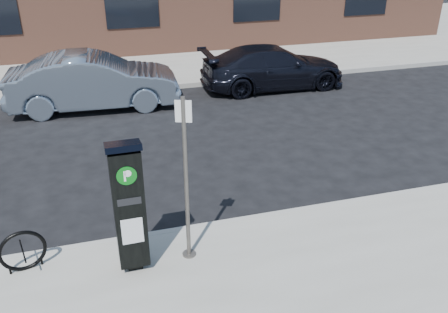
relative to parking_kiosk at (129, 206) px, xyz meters
name	(u,v)px	position (x,y,z in m)	size (l,w,h in m)	color
ground	(217,229)	(1.52, 0.78, -1.24)	(120.00, 120.00, 0.00)	black
sidewalk_far	(131,46)	(1.52, 14.78, -1.16)	(60.00, 12.00, 0.15)	gray
curb_near	(217,226)	(1.52, 0.76, -1.16)	(60.00, 0.12, 0.16)	#9E9B93
curb_far	(151,88)	(1.52, 8.80, -1.16)	(60.00, 0.12, 0.16)	#9E9B93
parking_kiosk	(129,206)	(0.00, 0.00, 0.00)	(0.49, 0.43, 2.12)	black
sign_pole	(186,183)	(0.86, 0.03, 0.23)	(0.23, 0.21, 2.65)	#635E57
bike_rack	(23,251)	(-1.60, 0.38, -0.75)	(0.69, 0.21, 0.69)	black
car_silver	(94,81)	(-0.23, 7.71, -0.44)	(1.68, 4.81, 1.59)	gray
car_dark	(273,67)	(5.41, 8.04, -0.56)	(1.91, 4.69, 1.36)	black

